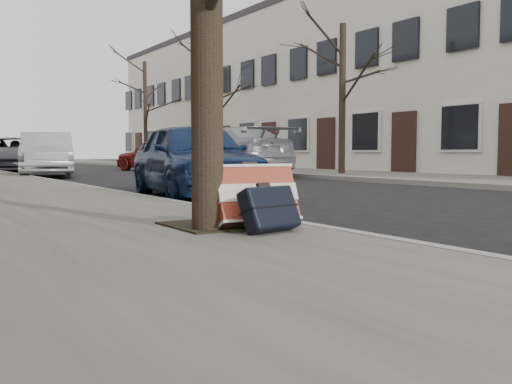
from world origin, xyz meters
TOP-DOWN VIEW (x-y plane):
  - ground at (0.00, 0.00)m, footprint 120.00×120.00m
  - far_sidewalk at (7.80, 15.00)m, footprint 4.00×70.00m
  - house_far at (13.15, 16.00)m, footprint 6.70×40.00m
  - dirt_patch at (-2.00, 1.20)m, footprint 0.85×0.85m
  - suitcase_red at (-1.82, 0.87)m, footprint 0.75×0.48m
  - suitcase_navy at (-1.86, 0.58)m, footprint 0.55×0.38m
  - car_near_front at (-0.14, 5.44)m, footprint 2.16×4.03m
  - car_near_mid at (-0.36, 15.36)m, footprint 2.38×4.48m
  - car_near_back at (-0.18, 22.14)m, footprint 3.53×5.43m
  - car_far_front at (4.57, 12.55)m, footprint 2.16×5.31m
  - car_far_back at (4.77, 18.73)m, footprint 2.74×4.25m
  - tree_far_a at (7.20, 10.13)m, footprint 0.21×0.21m
  - tree_far_b at (7.20, 18.26)m, footprint 0.20×0.20m
  - tree_far_c at (7.20, 26.22)m, footprint 0.21×0.21m

SIDE VIEW (x-z plane):
  - ground at x=0.00m, z-range 0.00..0.00m
  - far_sidewalk at x=7.80m, z-range 0.00..0.12m
  - dirt_patch at x=-2.00m, z-range 0.12..0.14m
  - suitcase_navy at x=-1.86m, z-range 0.12..0.51m
  - suitcase_red at x=-1.82m, z-range 0.12..0.66m
  - car_near_front at x=-0.14m, z-range 0.00..1.30m
  - car_far_back at x=4.77m, z-range 0.00..1.35m
  - car_near_back at x=-0.18m, z-range 0.00..1.39m
  - car_near_mid at x=-0.36m, z-range 0.00..1.40m
  - car_far_front at x=4.57m, z-range 0.00..1.54m
  - tree_far_a at x=7.20m, z-range 0.12..4.65m
  - tree_far_b at x=7.20m, z-range 0.12..5.51m
  - tree_far_c at x=7.20m, z-range 0.12..5.65m
  - house_far at x=13.15m, z-range 0.00..7.20m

